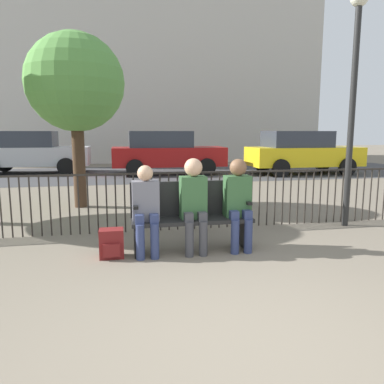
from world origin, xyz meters
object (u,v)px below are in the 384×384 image
seated_person_0 (146,206)px  parked_car_1 (302,152)px  lamp_post (354,74)px  parked_car_0 (31,152)px  backpack (112,244)px  park_bench (191,214)px  parked_car_2 (166,152)px  seated_person_2 (238,199)px  seated_person_1 (194,200)px  tree_0 (75,84)px

seated_person_0 → parked_car_1: parked_car_1 is taller
seated_person_0 → lamp_post: (3.43, 0.92, 1.84)m
parked_car_0 → backpack: bearing=-73.1°
seated_person_0 → backpack: bearing=-177.3°
park_bench → parked_car_2: 9.38m
seated_person_0 → seated_person_2: (1.23, 0.00, 0.04)m
park_bench → seated_person_1: 0.25m
parked_car_1 → parked_car_2: size_ratio=1.00×
seated_person_1 → parked_car_2: size_ratio=0.30×
parked_car_2 → lamp_post: bearing=-76.7°
seated_person_1 → seated_person_2: 0.60m
parked_car_0 → parked_car_1: bearing=-11.8°
seated_person_0 → backpack: seated_person_0 is taller
backpack → parked_car_0: parked_car_0 is taller
park_bench → parked_car_2: bearing=85.1°
seated_person_0 → parked_car_1: 10.73m
seated_person_2 → lamp_post: lamp_post is taller
seated_person_0 → lamp_post: lamp_post is taller
backpack → parked_car_1: parked_car_1 is taller
seated_person_0 → seated_person_2: seated_person_2 is taller
seated_person_1 → backpack: seated_person_1 is taller
seated_person_1 → tree_0: bearing=117.2°
seated_person_0 → parked_car_2: size_ratio=0.28×
tree_0 → parked_car_2: size_ratio=0.85×
backpack → parked_car_0: size_ratio=0.09×
seated_person_0 → tree_0: bearing=108.5°
parked_car_2 → park_bench: bearing=-94.9°
seated_person_2 → tree_0: 4.59m
park_bench → parked_car_1: 10.27m
backpack → lamp_post: lamp_post is taller
backpack → parked_car_2: bearing=78.9°
lamp_post → parked_car_1: lamp_post is taller
tree_0 → lamp_post: 5.24m
seated_person_1 → lamp_post: (2.81, 0.91, 1.79)m
seated_person_1 → tree_0: (-1.78, 3.46, 1.84)m
tree_0 → parked_car_2: 6.75m
seated_person_0 → seated_person_2: bearing=0.2°
lamp_post → parked_car_1: (3.06, 7.62, -1.65)m
seated_person_1 → tree_0: size_ratio=0.35×
park_bench → seated_person_2: bearing=-11.5°
lamp_post → parked_car_0: 12.18m
lamp_post → parked_car_1: bearing=68.1°
seated_person_1 → lamp_post: lamp_post is taller
seated_person_2 → backpack: seated_person_2 is taller
seated_person_0 → park_bench: bearing=12.1°
backpack → parked_car_0: bearing=106.9°
seated_person_0 → tree_0: size_ratio=0.33×
park_bench → backpack: park_bench is taller
seated_person_0 → tree_0: 4.11m
seated_person_1 → lamp_post: size_ratio=0.33×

